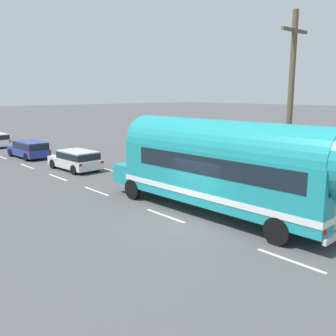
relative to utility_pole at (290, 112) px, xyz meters
name	(u,v)px	position (x,y,z in m)	size (l,w,h in m)	color
ground_plane	(184,223)	(-4.17, 2.01, -4.42)	(300.00, 300.00, 0.00)	#4C4C4F
lane_markings	(86,169)	(-1.55, 14.55, -4.42)	(3.84, 80.00, 0.01)	silver
utility_pole	(290,112)	(0.00, 0.00, 0.00)	(1.80, 0.24, 8.50)	brown
painted_bus	(229,164)	(-2.28, 1.32, -2.12)	(2.87, 12.63, 4.12)	teal
car_lead	(76,159)	(-2.14, 14.73, -3.64)	(2.13, 4.36, 1.37)	silver
car_second	(29,148)	(-2.54, 21.80, -3.63)	(2.00, 4.59, 1.37)	navy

